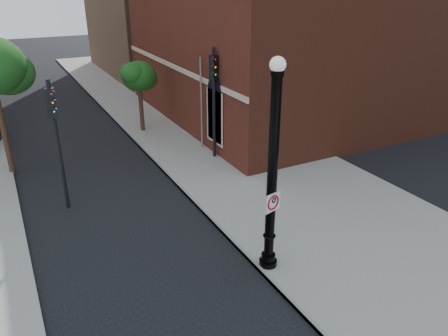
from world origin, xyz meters
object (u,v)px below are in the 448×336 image
traffic_signal_right (214,86)px  traffic_signal_left (55,125)px  no_parking_sign (273,202)px  lamppost (272,181)px

traffic_signal_right → traffic_signal_left: bearing=171.2°
traffic_signal_left → traffic_signal_right: traffic_signal_right is taller
no_parking_sign → traffic_signal_left: traffic_signal_left is taller
no_parking_sign → traffic_signal_left: (-4.66, 6.91, 0.97)m
traffic_signal_right → no_parking_sign: bearing=-128.4°
no_parking_sign → lamppost: bearing=61.3°
lamppost → traffic_signal_right: lamppost is taller
traffic_signal_left → traffic_signal_right: (7.14, 1.73, 0.22)m
lamppost → no_parking_sign: (-0.04, -0.16, -0.58)m
lamppost → traffic_signal_right: size_ratio=1.20×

